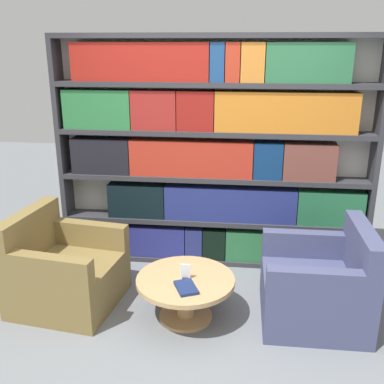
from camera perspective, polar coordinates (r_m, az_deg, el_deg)
name	(u,v)px	position (r m, az deg, el deg)	size (l,w,h in m)	color
ground_plane	(199,341)	(3.78, 0.88, -18.44)	(14.00, 14.00, 0.00)	slate
bookshelf	(214,154)	(4.60, 2.84, 4.79)	(3.21, 0.30, 2.36)	silver
armchair_left	(64,273)	(4.27, -15.93, -9.82)	(0.97, 0.95, 0.86)	olive
armchair_right	(319,288)	(4.03, 15.78, -11.61)	(0.86, 0.84, 0.86)	#42476B
coffee_table	(186,289)	(3.90, -0.83, -12.27)	(0.84, 0.84, 0.39)	tan
table_sign	(185,272)	(3.82, -0.84, -10.18)	(0.09, 0.06, 0.13)	black
stray_book	(186,288)	(3.69, -0.76, -12.03)	(0.23, 0.27, 0.03)	navy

